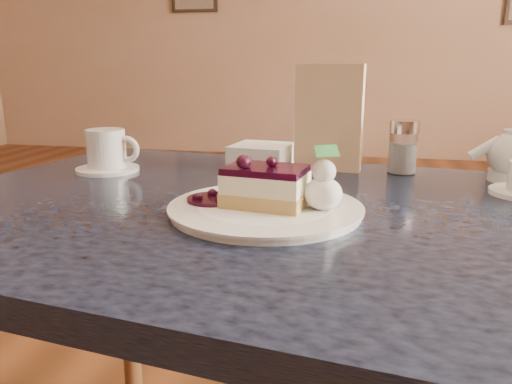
% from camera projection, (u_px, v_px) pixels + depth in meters
% --- Properties ---
extents(main_table, '(1.28, 0.95, 0.74)m').
position_uv_depth(main_table, '(275.00, 251.00, 0.80)').
color(main_table, '#20283F').
rests_on(main_table, ground).
extents(dessert_plate, '(0.28, 0.28, 0.01)m').
position_uv_depth(dessert_plate, '(266.00, 209.00, 0.74)').
color(dessert_plate, white).
rests_on(dessert_plate, main_table).
extents(cheesecake_slice, '(0.13, 0.10, 0.06)m').
position_uv_depth(cheesecake_slice, '(266.00, 186.00, 0.73)').
color(cheesecake_slice, tan).
rests_on(cheesecake_slice, dessert_plate).
extents(whipped_cream, '(0.05, 0.05, 0.05)m').
position_uv_depth(whipped_cream, '(323.00, 193.00, 0.71)').
color(whipped_cream, white).
rests_on(whipped_cream, dessert_plate).
extents(berry_sauce, '(0.08, 0.08, 0.01)m').
position_uv_depth(berry_sauce, '(213.00, 199.00, 0.76)').
color(berry_sauce, black).
rests_on(berry_sauce, dessert_plate).
extents(coffee_set, '(0.14, 0.13, 0.09)m').
position_uv_depth(coffee_set, '(108.00, 153.00, 1.02)').
color(coffee_set, white).
rests_on(coffee_set, main_table).
extents(menu_card, '(0.14, 0.05, 0.22)m').
position_uv_depth(menu_card, '(329.00, 118.00, 1.02)').
color(menu_card, silver).
rests_on(menu_card, main_table).
extents(sugar_shaker, '(0.06, 0.06, 0.11)m').
position_uv_depth(sugar_shaker, '(403.00, 147.00, 0.99)').
color(sugar_shaker, white).
rests_on(sugar_shaker, main_table).
extents(napkin_stack, '(0.13, 0.13, 0.05)m').
position_uv_depth(napkin_stack, '(262.00, 156.00, 1.07)').
color(napkin_stack, white).
rests_on(napkin_stack, main_table).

